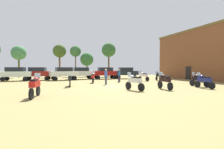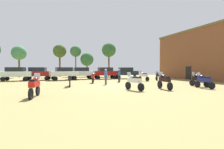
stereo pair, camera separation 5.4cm
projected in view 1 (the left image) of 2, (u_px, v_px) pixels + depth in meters
The scene contains 24 objects.
ground_plane at pixel (113, 86), 17.08m from camera, with size 44.00×52.00×0.02m.
brick_building at pixel (218, 54), 25.41m from camera, with size 6.12×21.36×8.18m.
motorcycle_1 at pixel (158, 76), 24.67m from camera, with size 0.74×2.08×1.46m.
motorcycle_2 at pixel (143, 76), 24.26m from camera, with size 0.81×2.04×1.48m.
motorcycle_3 at pixel (165, 81), 14.39m from camera, with size 0.62×2.19×1.51m.
motorcycle_4 at pixel (204, 81), 15.15m from camera, with size 0.62×2.09×1.44m.
motorcycle_5 at pixel (70, 79), 16.80m from camera, with size 0.62×2.15×1.45m.
motorcycle_6 at pixel (35, 86), 10.32m from camera, with size 0.68×2.14×1.51m.
motorcycle_7 at pixel (134, 81), 13.73m from camera, with size 0.80×2.15×1.49m.
motorcycle_8 at pixel (199, 79), 16.61m from camera, with size 0.66×2.17×1.45m.
motorcycle_9 at pixel (93, 77), 20.76m from camera, with size 0.83×2.15×1.45m.
car_1 at pixel (38, 73), 26.02m from camera, with size 4.55×2.55×2.00m.
car_2 at pixel (16, 73), 24.29m from camera, with size 4.51×2.39×2.00m.
car_3 at pixel (81, 72), 28.12m from camera, with size 4.34×1.90×2.00m.
car_4 at pixel (126, 72), 30.08m from camera, with size 4.51×2.39×2.00m.
car_5 at pixel (105, 72), 29.04m from camera, with size 4.30×1.81×2.00m.
car_6 at pixel (64, 73), 25.93m from camera, with size 4.56×2.58×2.00m.
person_1 at pixel (106, 75), 18.58m from camera, with size 0.48×0.48×1.77m.
person_2 at pixel (119, 74), 22.39m from camera, with size 0.36×0.36×1.75m.
tree_1 at pixel (75, 52), 37.43m from camera, with size 2.48×2.48×6.95m.
tree_2 at pixel (59, 51), 36.67m from camera, with size 2.87×2.87×7.12m.
tree_3 at pixel (19, 53), 34.08m from camera, with size 2.91×2.91×6.48m.
tree_5 at pixel (87, 59), 38.07m from camera, with size 3.01×3.01×5.43m.
tree_6 at pixel (109, 50), 38.99m from camera, with size 3.28×3.28×7.82m.
Camera 1 is at (-5.88, -15.98, 1.81)m, focal length 26.65 mm.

